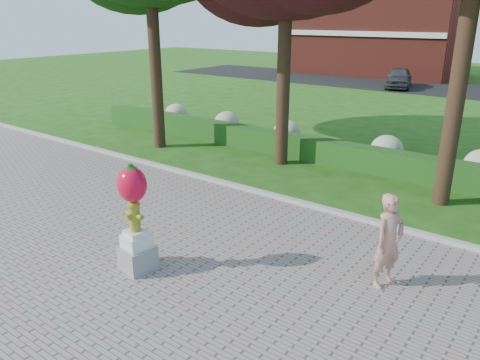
# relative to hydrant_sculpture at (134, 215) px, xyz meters

# --- Properties ---
(ground) EXTENTS (100.00, 100.00, 0.00)m
(ground) POSITION_rel_hydrant_sculpture_xyz_m (0.39, 1.95, -1.22)
(ground) COLOR #244C13
(ground) RESTS_ON ground
(walkway) EXTENTS (40.00, 14.00, 0.04)m
(walkway) POSITION_rel_hydrant_sculpture_xyz_m (0.39, -2.05, -1.20)
(walkway) COLOR gray
(walkway) RESTS_ON ground
(curb) EXTENTS (40.00, 0.18, 0.15)m
(curb) POSITION_rel_hydrant_sculpture_xyz_m (0.39, 4.95, -1.14)
(curb) COLOR #ADADA5
(curb) RESTS_ON ground
(lawn_hedge) EXTENTS (24.00, 0.70, 0.80)m
(lawn_hedge) POSITION_rel_hydrant_sculpture_xyz_m (0.39, 8.95, -0.82)
(lawn_hedge) COLOR #154B17
(lawn_hedge) RESTS_ON ground
(hydrangea_row) EXTENTS (20.10, 1.10, 0.99)m
(hydrangea_row) POSITION_rel_hydrant_sculpture_xyz_m (0.96, 9.95, -0.67)
(hydrangea_row) COLOR #A0A37C
(hydrangea_row) RESTS_ON ground
(street) EXTENTS (50.00, 8.00, 0.02)m
(street) POSITION_rel_hydrant_sculpture_xyz_m (0.39, 29.95, -1.21)
(street) COLOR black
(street) RESTS_ON ground
(building_left) EXTENTS (14.00, 8.00, 7.00)m
(building_left) POSITION_rel_hydrant_sculpture_xyz_m (-9.61, 35.95, 2.28)
(building_left) COLOR maroon
(building_left) RESTS_ON ground
(hydrant_sculpture) EXTENTS (0.69, 0.69, 2.22)m
(hydrant_sculpture) POSITION_rel_hydrant_sculpture_xyz_m (0.00, 0.00, 0.00)
(hydrant_sculpture) COLOR gray
(hydrant_sculpture) RESTS_ON walkway
(woman) EXTENTS (0.65, 0.78, 1.84)m
(woman) POSITION_rel_hydrant_sculpture_xyz_m (4.19, 2.42, -0.26)
(woman) COLOR tan
(woman) RESTS_ON walkway
(parked_car) EXTENTS (2.70, 4.43, 1.41)m
(parked_car) POSITION_rel_hydrant_sculpture_xyz_m (-4.57, 28.24, -0.49)
(parked_car) COLOR #3B3D42
(parked_car) RESTS_ON street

